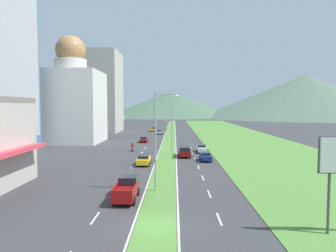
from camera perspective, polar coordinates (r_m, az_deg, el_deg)
name	(u,v)px	position (r m, az deg, el deg)	size (l,w,h in m)	color
ground_plane	(156,227)	(24.59, -2.33, -18.26)	(600.00, 600.00, 0.00)	#38383A
grass_median	(169,140)	(83.30, 0.25, -2.71)	(3.20, 240.00, 0.06)	#518438
grass_verge_right	(245,141)	(85.46, 14.21, -2.66)	(24.00, 240.00, 0.06)	#518438
lane_dash_left_3	(95,218)	(26.92, -13.46, -16.37)	(0.16, 2.80, 0.01)	silver
lane_dash_left_4	(113,193)	(33.62, -10.26, -12.26)	(0.16, 2.80, 0.01)	silver
lane_dash_left_5	(124,177)	(40.50, -8.20, -9.51)	(0.16, 2.80, 0.01)	silver
lane_dash_left_6	(132,167)	(47.49, -6.76, -7.55)	(0.16, 2.80, 0.01)	silver
lane_dash_left_7	(138,159)	(54.53, -5.70, -6.09)	(0.16, 2.80, 0.01)	silver
lane_dash_left_8	(142,153)	(61.62, -4.88, -4.97)	(0.16, 2.80, 0.01)	silver
lane_dash_left_9	(145,148)	(68.74, -4.24, -4.08)	(0.16, 2.80, 0.01)	silver
lane_dash_right_3	(219,219)	(26.37, 9.55, -16.76)	(0.16, 2.80, 0.01)	silver
lane_dash_right_4	(209,194)	(33.18, 7.71, -12.45)	(0.16, 2.80, 0.01)	silver
lane_dash_right_5	(203,178)	(40.14, 6.53, -9.61)	(0.16, 2.80, 0.01)	silver
lane_dash_right_6	(198,167)	(47.18, 5.72, -7.62)	(0.16, 2.80, 0.01)	silver
lane_dash_right_7	(195,159)	(54.26, 5.12, -6.14)	(0.16, 2.80, 0.01)	silver
lane_dash_right_8	(193,153)	(61.38, 4.66, -5.00)	(0.16, 2.80, 0.01)	silver
lane_dash_right_9	(191,148)	(68.53, 4.30, -4.10)	(0.16, 2.80, 0.01)	silver
edge_line_median_left	(163,140)	(83.35, -0.96, -2.72)	(0.16, 240.00, 0.01)	silver
edge_line_median_right	(176,141)	(83.29, 1.45, -2.73)	(0.16, 240.00, 0.01)	silver
domed_building	(72,100)	(82.59, -17.57, 4.59)	(15.08, 15.08, 27.32)	silver
midrise_colored	(96,92)	(115.08, -13.31, 6.17)	(17.22, 17.22, 29.11)	#B7B2A8
hill_far_left	(43,101)	(304.46, -22.31, 4.32)	(194.62, 194.62, 29.10)	#516B56
hill_far_center	(170,105)	(283.16, 0.44, 4.04)	(121.70, 121.70, 22.92)	#47664C
hill_far_right	(304,97)	(287.16, 24.13, 5.03)	(181.78, 181.78, 36.03)	#516B56
street_lamp_near	(158,136)	(32.85, -1.95, -1.89)	(2.62, 0.42, 10.67)	#99999E
street_lamp_mid	(171,127)	(58.36, 0.47, -0.23)	(2.61, 0.36, 9.22)	#99999E
street_lamp_far	(168,119)	(83.86, 0.02, 1.35)	(3.30, 0.41, 10.28)	#99999E
car_1	(160,132)	(102.62, -1.59, -1.13)	(2.01, 4.02, 1.45)	#B2B2B7
car_2	(144,139)	(79.51, -4.57, -2.50)	(1.90, 4.43, 1.47)	maroon
car_3	(206,156)	(52.39, 7.02, -5.67)	(1.87, 4.25, 1.45)	navy
car_5	(144,160)	(48.67, -4.55, -6.31)	(2.02, 4.73, 1.56)	yellow
car_6	(202,148)	(62.04, 6.30, -4.19)	(1.91, 4.72, 1.54)	silver
car_7	(153,129)	(114.84, -2.83, -0.60)	(1.86, 4.67, 1.58)	yellow
pickup_truck_0	(127,189)	(31.25, -7.72, -11.60)	(2.18, 5.40, 2.00)	maroon
pickup_truck_1	(185,152)	(56.11, 3.13, -4.80)	(2.18, 5.40, 2.00)	maroon
motorcycle_rider	(132,148)	(63.30, -6.66, -4.08)	(0.36, 2.00, 1.80)	black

